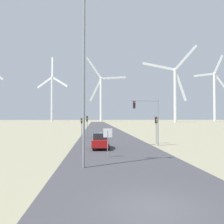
# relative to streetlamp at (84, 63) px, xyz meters

# --- Properties ---
(ground_plane) EXTENTS (600.00, 600.00, 0.00)m
(ground_plane) POSITION_rel_streetlamp_xyz_m (3.14, -7.15, -7.55)
(ground_plane) COLOR gray
(road_surface) EXTENTS (10.00, 240.00, 0.01)m
(road_surface) POSITION_rel_streetlamp_xyz_m (3.14, 40.85, -7.55)
(road_surface) COLOR #38383D
(road_surface) RESTS_ON ground
(streetlamp) EXTENTS (2.54, 0.32, 12.54)m
(streetlamp) POSITION_rel_streetlamp_xyz_m (0.00, 0.00, 0.00)
(streetlamp) COLOR gray
(streetlamp) RESTS_ON ground
(stop_sign_near) EXTENTS (0.81, 0.07, 2.61)m
(stop_sign_near) POSITION_rel_streetlamp_xyz_m (1.96, 3.85, -5.73)
(stop_sign_near) COLOR gray
(stop_sign_near) RESTS_ON ground
(traffic_light_post_near_left) EXTENTS (0.28, 0.34, 3.82)m
(traffic_light_post_near_left) POSITION_rel_streetlamp_xyz_m (-0.45, 20.66, -4.75)
(traffic_light_post_near_left) COLOR gray
(traffic_light_post_near_left) RESTS_ON ground
(traffic_light_post_near_right) EXTENTS (0.28, 0.34, 3.69)m
(traffic_light_post_near_right) POSITION_rel_streetlamp_xyz_m (9.21, 13.52, -4.84)
(traffic_light_post_near_right) COLOR gray
(traffic_light_post_near_right) RESTS_ON ground
(traffic_light_post_mid_left) EXTENTS (0.28, 0.34, 3.47)m
(traffic_light_post_mid_left) POSITION_rel_streetlamp_xyz_m (-1.49, 22.76, -5.00)
(traffic_light_post_mid_left) COLOR gray
(traffic_light_post_mid_left) RESTS_ON ground
(traffic_light_mast_overhead) EXTENTS (3.63, 0.35, 5.97)m
(traffic_light_mast_overhead) POSITION_rel_streetlamp_xyz_m (7.55, 11.20, -3.37)
(traffic_light_mast_overhead) COLOR gray
(traffic_light_mast_overhead) RESTS_ON ground
(car_approaching) EXTENTS (2.04, 4.20, 1.83)m
(car_approaching) POSITION_rel_streetlamp_xyz_m (1.47, 9.36, -6.64)
(car_approaching) COLOR maroon
(car_approaching) RESTS_ON ground
(wind_turbine_left) EXTENTS (31.45, 13.97, 61.42)m
(wind_turbine_left) POSITION_rel_streetlamp_xyz_m (-39.74, 196.60, 18.83)
(wind_turbine_left) COLOR silver
(wind_turbine_left) RESTS_ON ground
(wind_turbine_center) EXTENTS (36.27, 3.17, 57.81)m
(wind_turbine_center) POSITION_rel_streetlamp_xyz_m (6.68, 180.10, 17.41)
(wind_turbine_center) COLOR silver
(wind_turbine_center) RESTS_ON ground
(wind_turbine_right) EXTENTS (41.15, 3.70, 58.17)m
(wind_turbine_right) POSITION_rel_streetlamp_xyz_m (60.69, 141.70, 17.95)
(wind_turbine_right) COLOR silver
(wind_turbine_right) RESTS_ON ground
(wind_turbine_far_right) EXTENTS (30.22, 3.96, 61.09)m
(wind_turbine_far_right) POSITION_rel_streetlamp_xyz_m (110.51, 175.21, 19.49)
(wind_turbine_far_right) COLOR silver
(wind_turbine_far_right) RESTS_ON ground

